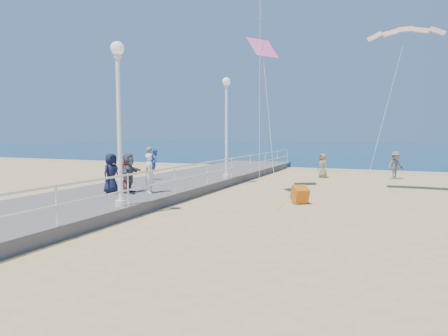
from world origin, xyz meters
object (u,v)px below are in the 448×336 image
at_px(lamp_post_far, 226,117).
at_px(beach_walker_c, 323,166).
at_px(spectator_6, 150,164).
at_px(box_kite, 300,196).
at_px(lamp_post_mid, 119,106).
at_px(spectator_3, 126,172).
at_px(spectator_5, 129,173).
at_px(beach_walker_a, 395,165).
at_px(toddler_held, 155,161).
at_px(woman_holding_toddler, 150,173).
at_px(spectator_4, 111,173).

bearing_deg(lamp_post_far, beach_walker_c, 54.27).
bearing_deg(spectator_6, box_kite, -95.19).
distance_m(lamp_post_mid, spectator_3, 4.73).
relative_size(lamp_post_mid, spectator_3, 3.51).
distance_m(spectator_5, beach_walker_a, 16.46).
relative_size(spectator_5, beach_walker_c, 1.04).
distance_m(beach_walker_a, beach_walker_c, 4.30).
bearing_deg(spectator_6, toddler_held, -137.86).
distance_m(spectator_5, box_kite, 6.91).
relative_size(beach_walker_a, box_kite, 2.84).
distance_m(spectator_6, beach_walker_c, 11.04).
bearing_deg(lamp_post_far, toddler_held, -95.32).
bearing_deg(box_kite, toddler_held, 162.67).
bearing_deg(spectator_6, spectator_5, -151.98).
bearing_deg(beach_walker_a, woman_holding_toddler, -168.51).
distance_m(toddler_held, beach_walker_a, 15.55).
height_order(spectator_5, beach_walker_a, spectator_5).
bearing_deg(spectator_5, spectator_4, 118.56).
bearing_deg(beach_walker_c, lamp_post_mid, -61.15).
relative_size(spectator_3, box_kite, 2.53).
relative_size(spectator_5, spectator_6, 0.94).
xyz_separation_m(toddler_held, spectator_3, (-1.71, 0.32, -0.54)).
bearing_deg(spectator_6, lamp_post_mid, -148.33).
height_order(spectator_3, beach_walker_a, spectator_3).
height_order(beach_walker_c, box_kite, beach_walker_c).
bearing_deg(beach_walker_c, beach_walker_a, 57.04).
height_order(spectator_3, box_kite, spectator_3).
height_order(lamp_post_far, spectator_4, lamp_post_far).
height_order(lamp_post_mid, woman_holding_toddler, lamp_post_mid).
relative_size(lamp_post_far, beach_walker_a, 3.12).
bearing_deg(spectator_3, woman_holding_toddler, -113.99).
bearing_deg(toddler_held, box_kite, -84.03).
bearing_deg(spectator_6, beach_walker_c, -35.88).
bearing_deg(spectator_3, toddler_held, -107.84).
height_order(spectator_5, spectator_6, spectator_6).
bearing_deg(beach_walker_a, toddler_held, -168.37).
bearing_deg(toddler_held, spectator_4, 105.97).
bearing_deg(lamp_post_far, spectator_4, -106.72).
distance_m(spectator_5, beach_walker_c, 13.49).
distance_m(toddler_held, beach_walker_c, 12.73).
bearing_deg(lamp_post_mid, beach_walker_a, 61.99).
height_order(woman_holding_toddler, spectator_3, woman_holding_toddler).
xyz_separation_m(lamp_post_far, box_kite, (4.86, -4.03, -3.36)).
height_order(spectator_3, spectator_4, spectator_4).
bearing_deg(woman_holding_toddler, spectator_5, 94.40).
distance_m(lamp_post_far, woman_holding_toddler, 6.68).
bearing_deg(lamp_post_mid, spectator_4, 134.62).
xyz_separation_m(lamp_post_far, spectator_4, (-2.07, -6.90, -2.46)).
bearing_deg(box_kite, beach_walker_a, 34.49).
height_order(spectator_4, beach_walker_c, spectator_4).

